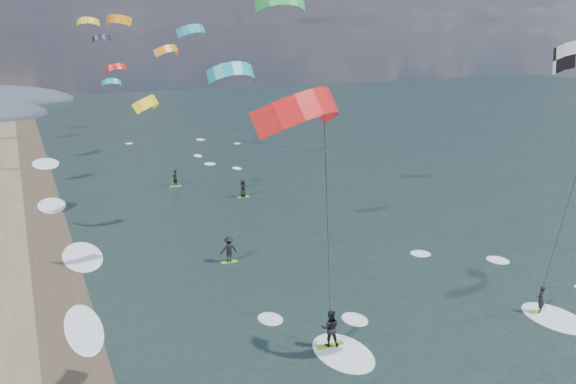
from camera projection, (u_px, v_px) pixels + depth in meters
name	position (u px, v px, depth m)	size (l,w,h in m)	color
wet_sand_strip	(78.00, 380.00, 28.45)	(3.00, 240.00, 0.00)	#382D23
kitesurfer_near_b	(329.00, 192.00, 24.25)	(7.27, 9.18, 13.87)	#88C823
far_kitesurfers	(222.00, 215.00, 49.68)	(7.31, 21.85, 1.77)	#88C823
bg_kite_field	(150.00, 46.00, 66.25)	(11.08, 70.36, 11.12)	black
shoreline_surf	(93.00, 329.00, 33.13)	(2.40, 79.40, 0.11)	white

